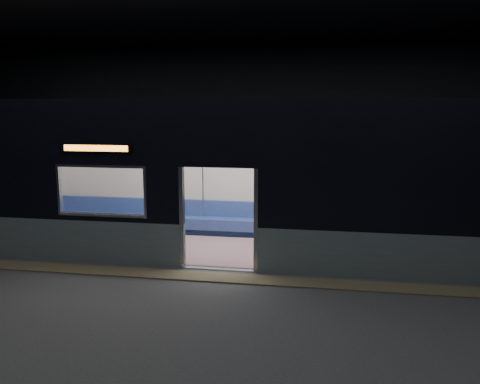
# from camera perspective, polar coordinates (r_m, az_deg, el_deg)

# --- Properties ---
(station_floor) EXTENTS (24.00, 14.00, 0.01)m
(station_floor) POSITION_cam_1_polar(r_m,az_deg,el_deg) (9.25, -3.77, -10.79)
(station_floor) COLOR #47494C
(station_floor) RESTS_ON ground
(station_envelope) EXTENTS (24.00, 14.00, 5.00)m
(station_envelope) POSITION_cam_1_polar(r_m,az_deg,el_deg) (8.66, -4.05, 12.56)
(station_envelope) COLOR black
(station_envelope) RESTS_ON station_floor
(tactile_strip) EXTENTS (22.80, 0.50, 0.03)m
(tactile_strip) POSITION_cam_1_polar(r_m,az_deg,el_deg) (9.75, -3.00, -9.55)
(tactile_strip) COLOR #8C7F59
(tactile_strip) RESTS_ON station_floor
(metro_car) EXTENTS (18.00, 3.04, 3.35)m
(metro_car) POSITION_cam_1_polar(r_m,az_deg,el_deg) (11.23, -0.84, 2.69)
(metro_car) COLOR gray
(metro_car) RESTS_ON station_floor
(passenger) EXTENTS (0.43, 0.71, 1.39)m
(passenger) POSITION_cam_1_polar(r_m,az_deg,el_deg) (12.23, 5.86, -1.70)
(passenger) COLOR black
(passenger) RESTS_ON metro_car
(handbag) EXTENTS (0.29, 0.26, 0.14)m
(handbag) POSITION_cam_1_polar(r_m,az_deg,el_deg) (12.03, 5.62, -2.50)
(handbag) COLOR black
(handbag) RESTS_ON passenger
(transit_map) EXTENTS (1.10, 0.03, 0.72)m
(transit_map) POSITION_cam_1_polar(r_m,az_deg,el_deg) (12.47, 16.53, 1.45)
(transit_map) COLOR white
(transit_map) RESTS_ON metro_car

